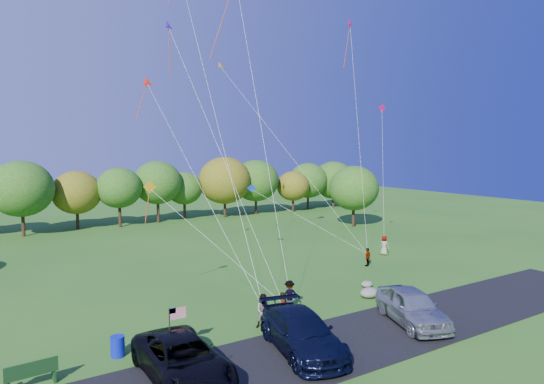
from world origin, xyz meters
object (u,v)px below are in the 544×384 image
(minivan_navy, at_px, (302,332))
(trash_barrel, at_px, (118,346))
(flyer_e, at_px, (384,245))
(flyer_a, at_px, (284,307))
(flyer_d, at_px, (368,257))
(flyer_b, at_px, (264,311))
(minivan_silver, at_px, (412,306))
(park_bench, at_px, (31,374))
(flyer_c, at_px, (289,295))
(minivan_dark, at_px, (183,359))

(minivan_navy, bearing_deg, trash_barrel, 162.82)
(flyer_e, bearing_deg, minivan_navy, 98.89)
(flyer_a, height_order, flyer_d, flyer_a)
(flyer_b, bearing_deg, flyer_d, 54.78)
(flyer_a, bearing_deg, minivan_silver, -58.18)
(flyer_d, bearing_deg, park_bench, -7.01)
(trash_barrel, bearing_deg, flyer_d, 15.89)
(flyer_a, relative_size, flyer_c, 0.96)
(park_bench, xyz_separation_m, trash_barrel, (3.76, 1.10, -0.11))
(flyer_d, bearing_deg, flyer_a, 4.50)
(minivan_silver, bearing_deg, flyer_e, 70.30)
(flyer_e, height_order, park_bench, flyer_e)
(flyer_b, bearing_deg, flyer_c, 60.32)
(park_bench, relative_size, trash_barrel, 2.09)
(minivan_silver, xyz_separation_m, flyer_c, (-4.20, 5.79, -0.15))
(flyer_e, bearing_deg, flyer_d, 92.18)
(flyer_c, relative_size, flyer_d, 1.15)
(flyer_d, bearing_deg, minivan_navy, 13.23)
(minivan_navy, xyz_separation_m, minivan_silver, (7.27, -0.36, 0.04))
(minivan_navy, xyz_separation_m, trash_barrel, (-7.50, 4.32, -0.50))
(flyer_a, relative_size, trash_barrel, 1.72)
(minivan_dark, relative_size, flyer_b, 3.35)
(minivan_silver, distance_m, flyer_c, 7.16)
(minivan_navy, height_order, flyer_a, minivan_navy)
(flyer_b, xyz_separation_m, flyer_c, (2.91, 1.77, -0.06))
(minivan_silver, bearing_deg, flyer_a, 164.36)
(minivan_silver, xyz_separation_m, trash_barrel, (-14.76, 4.68, -0.54))
(flyer_b, height_order, flyer_d, flyer_b)
(flyer_c, bearing_deg, flyer_a, 60.10)
(minivan_dark, height_order, park_bench, minivan_dark)
(flyer_d, relative_size, park_bench, 0.75)
(minivan_silver, height_order, flyer_b, minivan_silver)
(minivan_silver, height_order, park_bench, minivan_silver)
(flyer_b, distance_m, flyer_e, 20.51)
(flyer_a, bearing_deg, trash_barrel, 155.76)
(flyer_a, xyz_separation_m, flyer_e, (16.97, 8.85, 0.04))
(minivan_silver, relative_size, park_bench, 2.80)
(trash_barrel, bearing_deg, park_bench, -163.70)
(minivan_navy, height_order, flyer_b, minivan_navy)
(minivan_silver, bearing_deg, minivan_navy, -161.73)
(minivan_dark, bearing_deg, park_bench, 154.55)
(park_bench, bearing_deg, minivan_navy, -19.91)
(flyer_a, xyz_separation_m, trash_barrel, (-9.08, 0.44, -0.35))
(minivan_dark, height_order, flyer_c, minivan_dark)
(flyer_c, height_order, flyer_d, flyer_c)
(flyer_c, height_order, trash_barrel, flyer_c)
(minivan_navy, xyz_separation_m, flyer_a, (1.58, 3.88, -0.15))
(flyer_b, bearing_deg, minivan_dark, -123.00)
(minivan_navy, relative_size, park_bench, 3.15)
(minivan_silver, relative_size, flyer_a, 3.39)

